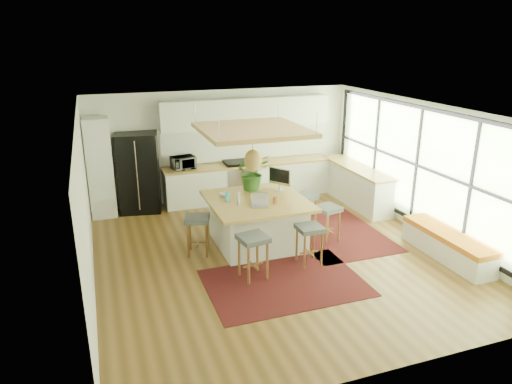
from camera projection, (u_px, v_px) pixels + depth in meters
name	position (u px, v px, depth m)	size (l,w,h in m)	color
floor	(275.00, 254.00, 8.87)	(7.00, 7.00, 0.00)	brown
ceiling	(277.00, 111.00, 8.01)	(7.00, 7.00, 0.00)	white
wall_back	(223.00, 145.00, 11.57)	(6.50, 6.50, 0.00)	white
wall_front	(390.00, 275.00, 5.31)	(6.50, 6.50, 0.00)	white
wall_left	(85.00, 207.00, 7.41)	(7.00, 7.00, 0.00)	white
wall_right	(425.00, 170.00, 9.46)	(7.00, 7.00, 0.00)	white
window_wall	(424.00, 167.00, 9.44)	(0.10, 6.20, 2.60)	black
pantry	(100.00, 168.00, 10.42)	(0.55, 0.60, 2.25)	silver
back_counter_base	(249.00, 182.00, 11.75)	(4.20, 0.60, 0.88)	silver
back_counter_top	(249.00, 164.00, 11.60)	(4.24, 0.64, 0.05)	#A5803A
backsplash	(245.00, 144.00, 11.72)	(4.20, 0.02, 0.80)	white
upper_cabinets	(246.00, 113.00, 11.32)	(4.20, 0.34, 0.70)	silver
range	(239.00, 180.00, 11.65)	(0.76, 0.62, 1.00)	#A5A5AA
right_counter_base	(356.00, 185.00, 11.44)	(0.60, 2.50, 0.88)	silver
right_counter_top	(357.00, 167.00, 11.29)	(0.64, 2.54, 0.05)	#A5803A
window_bench	(447.00, 245.00, 8.65)	(0.52, 2.00, 0.50)	silver
ceiling_panel	(253.00, 145.00, 8.48)	(1.86, 1.86, 0.80)	#A5803A
rug_near	(285.00, 283.00, 7.83)	(2.60, 1.80, 0.01)	black
rug_right	(335.00, 232.00, 9.81)	(1.80, 2.60, 0.01)	black
fridge	(139.00, 173.00, 10.78)	(0.92, 0.72, 1.85)	black
island	(257.00, 222.00, 9.16)	(1.85, 1.85, 0.93)	#A5803A
stool_near_left	(253.00, 259.00, 7.89)	(0.46, 0.46, 0.78)	#414648
stool_near_right	(309.00, 246.00, 8.38)	(0.44, 0.44, 0.74)	#414648
stool_right_front	(327.00, 224.00, 9.32)	(0.43, 0.43, 0.73)	#414648
stool_right_back	(304.00, 213.00, 9.93)	(0.45, 0.45, 0.76)	#414648
stool_left_side	(198.00, 236.00, 8.77)	(0.45, 0.45, 0.76)	#414648
laptop	(260.00, 200.00, 8.61)	(0.32, 0.34, 0.24)	#A5A5AA
monitor	(280.00, 178.00, 9.48)	(0.51, 0.18, 0.47)	#A5A5AA
microwave	(183.00, 161.00, 11.03)	(0.54, 0.30, 0.37)	#A5A5AA
island_plant	(252.00, 176.00, 9.50)	(0.67, 0.75, 0.58)	#1E4C19
island_bowl	(225.00, 195.00, 9.21)	(0.20, 0.20, 0.05)	silver
island_bottle_0	(228.00, 196.00, 8.89)	(0.07, 0.07, 0.19)	#35C0D5
island_bottle_1	(240.00, 200.00, 8.72)	(0.07, 0.07, 0.19)	#BAB9C0
island_bottle_2	(275.00, 198.00, 8.79)	(0.07, 0.07, 0.19)	brown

